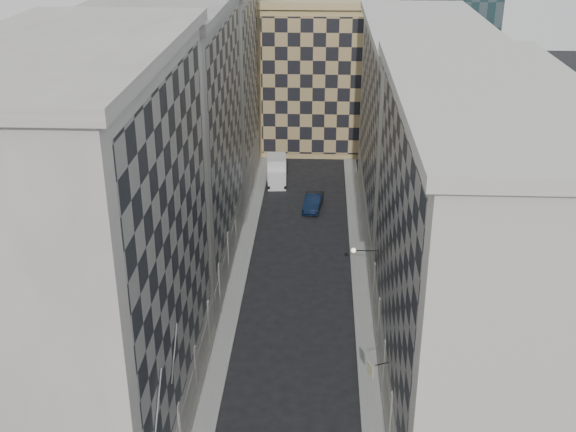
% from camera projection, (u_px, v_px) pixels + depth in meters
% --- Properties ---
extents(sidewalk_west, '(1.50, 100.00, 0.15)m').
position_uv_depth(sidewalk_west, '(237.00, 280.00, 61.42)').
color(sidewalk_west, gray).
rests_on(sidewalk_west, ground).
extents(sidewalk_east, '(1.50, 100.00, 0.15)m').
position_uv_depth(sidewalk_east, '(361.00, 283.00, 60.96)').
color(sidewalk_east, gray).
rests_on(sidewalk_east, ground).
extents(bldg_left_a, '(10.80, 22.80, 23.70)m').
position_uv_depth(bldg_left_a, '(90.00, 261.00, 39.54)').
color(bldg_left_a, gray).
rests_on(bldg_left_a, ground).
extents(bldg_left_b, '(10.80, 22.80, 22.70)m').
position_uv_depth(bldg_left_b, '(170.00, 142.00, 59.77)').
color(bldg_left_b, gray).
rests_on(bldg_left_b, ground).
extents(bldg_left_c, '(10.80, 22.80, 21.70)m').
position_uv_depth(bldg_left_c, '(209.00, 83.00, 80.01)').
color(bldg_left_c, gray).
rests_on(bldg_left_c, ground).
extents(bldg_right_a, '(10.80, 26.80, 20.70)m').
position_uv_depth(bldg_right_a, '(474.00, 260.00, 42.85)').
color(bldg_right_a, '#B6B2A7').
rests_on(bldg_right_a, ground).
extents(bldg_right_b, '(10.80, 28.80, 19.70)m').
position_uv_depth(bldg_right_b, '(420.00, 130.00, 67.62)').
color(bldg_right_b, '#B6B2A7').
rests_on(bldg_right_b, ground).
extents(tan_block, '(16.80, 14.80, 18.80)m').
position_uv_depth(tan_block, '(325.00, 71.00, 91.75)').
color(tan_block, tan).
rests_on(tan_block, ground).
extents(flagpoles_left, '(0.10, 6.33, 2.33)m').
position_uv_depth(flagpoles_left, '(167.00, 376.00, 36.34)').
color(flagpoles_left, gray).
rests_on(flagpoles_left, ground).
extents(bracket_lamp, '(1.98, 0.36, 0.36)m').
position_uv_depth(bracket_lamp, '(356.00, 250.00, 53.02)').
color(bracket_lamp, black).
rests_on(bracket_lamp, ground).
extents(box_truck, '(2.47, 5.29, 2.83)m').
position_uv_depth(box_truck, '(277.00, 172.00, 81.84)').
color(box_truck, white).
rests_on(box_truck, ground).
extents(dark_car, '(2.24, 4.90, 1.56)m').
position_uv_depth(dark_car, '(313.00, 202.00, 74.98)').
color(dark_car, black).
rests_on(dark_car, ground).
extents(shop_sign, '(1.31, 0.75, 0.87)m').
position_uv_depth(shop_sign, '(371.00, 369.00, 43.76)').
color(shop_sign, black).
rests_on(shop_sign, ground).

